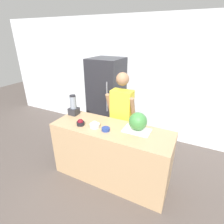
{
  "coord_description": "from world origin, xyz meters",
  "views": [
    {
      "loc": [
        1.03,
        -1.72,
        2.21
      ],
      "look_at": [
        0.0,
        0.35,
        1.18
      ],
      "focal_mm": 28.0,
      "sensor_mm": 36.0,
      "label": 1
    }
  ],
  "objects_px": {
    "refrigerator": "(107,98)",
    "bowl_cherries": "(80,123)",
    "bowl_small_blue": "(106,129)",
    "blender": "(74,107)",
    "person": "(122,118)",
    "watermelon": "(138,121)",
    "bowl_cream": "(95,125)"
  },
  "relations": [
    {
      "from": "person",
      "to": "bowl_cream",
      "type": "xyz_separation_m",
      "value": [
        -0.17,
        -0.61,
        0.11
      ]
    },
    {
      "from": "bowl_cherries",
      "to": "bowl_small_blue",
      "type": "xyz_separation_m",
      "value": [
        0.43,
        0.02,
        -0.02
      ]
    },
    {
      "from": "watermelon",
      "to": "bowl_cherries",
      "type": "bearing_deg",
      "value": -164.06
    },
    {
      "from": "refrigerator",
      "to": "watermelon",
      "type": "xyz_separation_m",
      "value": [
        1.12,
        -1.14,
        0.19
      ]
    },
    {
      "from": "bowl_cream",
      "to": "blender",
      "type": "bearing_deg",
      "value": 157.58
    },
    {
      "from": "bowl_cherries",
      "to": "blender",
      "type": "bearing_deg",
      "value": 140.75
    },
    {
      "from": "bowl_cherries",
      "to": "bowl_small_blue",
      "type": "relative_size",
      "value": 0.98
    },
    {
      "from": "bowl_small_blue",
      "to": "bowl_cherries",
      "type": "bearing_deg",
      "value": -176.82
    },
    {
      "from": "bowl_cream",
      "to": "bowl_small_blue",
      "type": "relative_size",
      "value": 1.27
    },
    {
      "from": "refrigerator",
      "to": "watermelon",
      "type": "bearing_deg",
      "value": -45.62
    },
    {
      "from": "watermelon",
      "to": "bowl_cherries",
      "type": "distance_m",
      "value": 0.87
    },
    {
      "from": "refrigerator",
      "to": "blender",
      "type": "bearing_deg",
      "value": -92.85
    },
    {
      "from": "refrigerator",
      "to": "bowl_cherries",
      "type": "height_order",
      "value": "refrigerator"
    },
    {
      "from": "refrigerator",
      "to": "bowl_cherries",
      "type": "xyz_separation_m",
      "value": [
        0.28,
        -1.38,
        0.09
      ]
    },
    {
      "from": "bowl_cherries",
      "to": "watermelon",
      "type": "bearing_deg",
      "value": 15.94
    },
    {
      "from": "refrigerator",
      "to": "bowl_small_blue",
      "type": "relative_size",
      "value": 14.64
    },
    {
      "from": "watermelon",
      "to": "bowl_cream",
      "type": "bearing_deg",
      "value": -161.83
    },
    {
      "from": "bowl_cream",
      "to": "refrigerator",
      "type": "bearing_deg",
      "value": 110.94
    },
    {
      "from": "person",
      "to": "bowl_cream",
      "type": "relative_size",
      "value": 10.83
    },
    {
      "from": "watermelon",
      "to": "blender",
      "type": "bearing_deg",
      "value": 178.25
    },
    {
      "from": "bowl_cream",
      "to": "watermelon",
      "type": "bearing_deg",
      "value": 18.17
    },
    {
      "from": "refrigerator",
      "to": "bowl_cream",
      "type": "height_order",
      "value": "refrigerator"
    },
    {
      "from": "watermelon",
      "to": "bowl_cherries",
      "type": "relative_size",
      "value": 2.21
    },
    {
      "from": "refrigerator",
      "to": "watermelon",
      "type": "distance_m",
      "value": 1.61
    },
    {
      "from": "refrigerator",
      "to": "watermelon",
      "type": "relative_size",
      "value": 6.75
    },
    {
      "from": "bowl_small_blue",
      "to": "bowl_cream",
      "type": "bearing_deg",
      "value": 175.13
    },
    {
      "from": "refrigerator",
      "to": "bowl_small_blue",
      "type": "xyz_separation_m",
      "value": [
        0.71,
        -1.35,
        0.07
      ]
    },
    {
      "from": "bowl_cherries",
      "to": "bowl_small_blue",
      "type": "distance_m",
      "value": 0.43
    },
    {
      "from": "bowl_small_blue",
      "to": "blender",
      "type": "bearing_deg",
      "value": 161.8
    },
    {
      "from": "person",
      "to": "blender",
      "type": "relative_size",
      "value": 4.71
    },
    {
      "from": "refrigerator",
      "to": "person",
      "type": "xyz_separation_m",
      "value": [
        0.69,
        -0.73,
        -0.02
      ]
    },
    {
      "from": "bowl_cream",
      "to": "blender",
      "type": "height_order",
      "value": "blender"
    }
  ]
}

